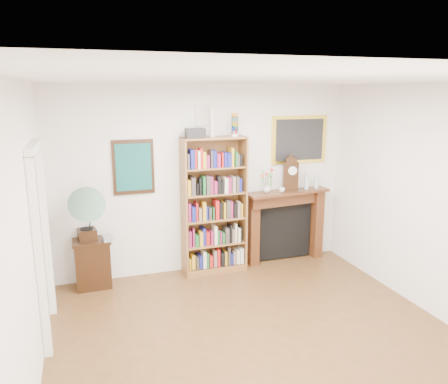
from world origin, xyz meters
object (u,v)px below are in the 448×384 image
flower_vase (267,188)px  bottle_right (317,182)px  cd_stack (107,238)px  teacup (282,190)px  bottle_left (307,182)px  bookshelf (214,198)px  side_cabinet (93,264)px  fireplace (285,219)px  gramophone (85,211)px  mantel_clock (291,175)px

flower_vase → bottle_right: bottle_right is taller
cd_stack → teacup: teacup is taller
bottle_right → bottle_left: bearing=-178.5°
teacup → bottle_left: bearing=9.1°
bottle_right → flower_vase: bearing=-177.8°
flower_vase → bookshelf: bearing=-178.3°
bookshelf → side_cabinet: 1.95m
bottle_left → fireplace: bearing=174.7°
bookshelf → fireplace: bookshelf is taller
gramophone → bottle_right: 3.58m
fireplace → bottle_right: size_ratio=7.05×
bookshelf → cd_stack: 1.63m
fireplace → gramophone: 3.08m
bookshelf → bottle_right: size_ratio=11.84×
gramophone → bottle_left: gramophone is taller
mantel_clock → teacup: size_ratio=5.75×
mantel_clock → fireplace: bearing=136.9°
bookshelf → mantel_clock: size_ratio=4.46×
bookshelf → mantel_clock: (1.25, 0.02, 0.27)m
fireplace → cd_stack: bearing=178.6°
side_cabinet → flower_vase: size_ratio=4.97×
bottle_right → fireplace: bearing=177.0°
bottle_left → side_cabinet: bearing=-178.8°
bookshelf → cd_stack: (-1.57, -0.13, -0.42)m
side_cabinet → fireplace: fireplace is taller
side_cabinet → bottle_left: 3.47m
bookshelf → side_cabinet: size_ratio=3.41×
flower_vase → bottle_left: size_ratio=0.58×
fireplace → teacup: (-0.12, -0.11, 0.52)m
side_cabinet → cd_stack: (0.21, -0.12, 0.39)m
fireplace → bottle_left: (0.35, -0.03, 0.60)m
cd_stack → fireplace: bearing=4.5°
mantel_clock → side_cabinet: bearing=-162.2°
mantel_clock → bottle_left: mantel_clock is taller
bookshelf → fireplace: 1.30m
cd_stack → bottle_right: bottle_right is taller
fireplace → flower_vase: flower_vase is taller
side_cabinet → flower_vase: flower_vase is taller
mantel_clock → bottle_right: (0.49, 0.04, -0.16)m
gramophone → bottle_right: bearing=-5.6°
fireplace → bottle_right: bottle_right is taller
cd_stack → flower_vase: bearing=3.7°
gramophone → teacup: (2.93, 0.08, 0.07)m
flower_vase → teacup: flower_vase is taller
bottle_right → mantel_clock: bearing=-175.1°
flower_vase → side_cabinet: bearing=-179.1°
bookshelf → mantel_clock: 1.28m
flower_vase → bottle_right: (0.89, 0.03, 0.03)m
mantel_clock → bottle_left: 0.34m
bookshelf → bottle_right: bearing=0.4°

